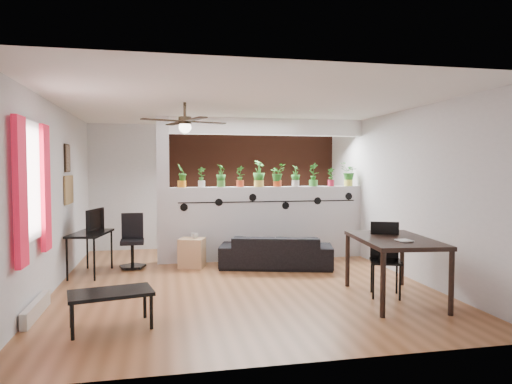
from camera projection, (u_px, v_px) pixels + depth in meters
name	position (u px, v px, depth m)	size (l,w,h in m)	color
room_shell	(239.00, 194.00, 6.81)	(6.30, 7.10, 2.90)	brown
partition_wall	(268.00, 223.00, 8.47)	(3.60, 0.18, 1.35)	#BCBCC1
ceiling_header	(268.00, 127.00, 8.38)	(3.60, 0.18, 0.30)	white
pier_column	(163.00, 190.00, 8.06)	(0.22, 0.20, 2.60)	#BCBCC1
brick_panel	(253.00, 186.00, 9.88)	(3.90, 0.05, 2.60)	#97452C
vine_decal	(269.00, 202.00, 8.35)	(3.31, 0.01, 0.30)	black
window_assembly	(31.00, 184.00, 5.12)	(0.09, 1.30, 1.55)	white
baseboard_heater	(36.00, 309.00, 5.19)	(0.08, 1.00, 0.18)	silver
corkboard	(69.00, 190.00, 7.22)	(0.03, 0.60, 0.45)	olive
framed_art	(67.00, 158.00, 7.15)	(0.03, 0.34, 0.44)	#8C7259
ceiling_fan	(185.00, 123.00, 6.30)	(1.19, 1.19, 0.43)	black
potted_plant_0	(182.00, 175.00, 8.11)	(0.27, 0.27, 0.42)	orange
potted_plant_1	(202.00, 176.00, 8.18)	(0.18, 0.15, 0.37)	silver
potted_plant_2	(221.00, 175.00, 8.25)	(0.20, 0.24, 0.41)	#448831
potted_plant_3	(240.00, 176.00, 8.32)	(0.24, 0.22, 0.39)	#C63F1F
potted_plant_4	(259.00, 173.00, 8.39)	(0.33, 0.33, 0.48)	#DEC04E
potted_plant_5	(277.00, 175.00, 8.46)	(0.27, 0.24, 0.42)	#C44017
potted_plant_6	(296.00, 175.00, 8.53)	(0.21, 0.24, 0.39)	silver
potted_plant_7	(313.00, 174.00, 8.60)	(0.27, 0.24, 0.44)	green
potted_plant_8	(331.00, 176.00, 8.67)	(0.18, 0.15, 0.36)	#C01E3B
potted_plant_9	(348.00, 173.00, 8.74)	(0.29, 0.27, 0.46)	#E2E751
sofa	(276.00, 252.00, 7.77)	(1.80, 0.71, 0.53)	black
cube_shelf	(192.00, 253.00, 7.77)	(0.41, 0.36, 0.50)	tan
cup	(195.00, 236.00, 7.76)	(0.12, 0.12, 0.09)	gray
computer_desk	(90.00, 236.00, 7.23)	(0.65, 1.01, 0.67)	black
monitor	(92.00, 225.00, 7.37)	(0.06, 0.35, 0.20)	black
office_chair	(132.00, 244.00, 7.72)	(0.47, 0.47, 0.91)	black
dining_table	(394.00, 244.00, 5.85)	(1.04, 1.55, 0.80)	black
book	(399.00, 241.00, 5.53)	(0.15, 0.21, 0.02)	gray
folding_chair	(385.00, 252.00, 6.08)	(0.51, 0.51, 0.97)	black
coffee_table	(111.00, 295.00, 4.80)	(0.93, 0.64, 0.40)	black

